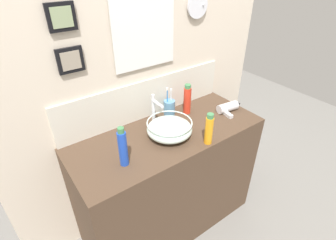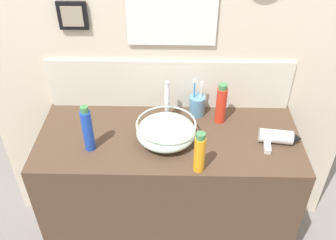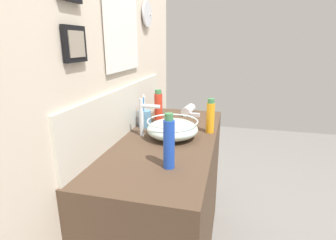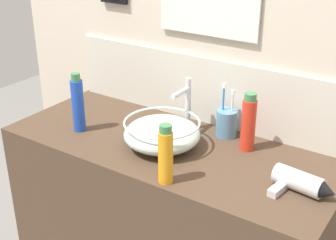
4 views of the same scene
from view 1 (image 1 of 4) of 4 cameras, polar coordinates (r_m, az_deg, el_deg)
ground_plane at (r=2.28m, az=0.08°, el=-20.78°), size 6.00×6.00×0.00m
vanity_counter at (r=1.95m, az=0.09°, el=-13.22°), size 1.27×0.52×0.86m
back_panel at (r=1.70m, az=-5.78°, el=12.55°), size 1.97×0.10×2.51m
glass_bowl_sink at (r=1.61m, az=0.33°, el=-1.88°), size 0.28×0.28×0.10m
faucet at (r=1.69m, az=-2.95°, el=2.61°), size 0.02×0.12×0.21m
hair_drier at (r=1.94m, az=13.19°, el=2.73°), size 0.20×0.13×0.07m
toothbrush_cup at (r=1.84m, az=0.30°, el=2.78°), size 0.08×0.08×0.21m
soap_dispenser at (r=1.39m, az=-9.81°, el=-5.94°), size 0.05×0.05×0.24m
shampoo_bottle at (r=1.55m, az=8.91°, el=-2.01°), size 0.05×0.05×0.20m
lotion_bottle at (r=1.84m, az=4.22°, el=4.48°), size 0.05×0.05×0.22m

